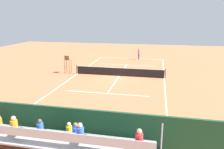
{
  "coord_description": "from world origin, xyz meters",
  "views": [
    {
      "loc": [
        -4.15,
        23.85,
        6.55
      ],
      "look_at": [
        0.0,
        4.0,
        1.2
      ],
      "focal_mm": 35.32,
      "sensor_mm": 36.0,
      "label": 1
    }
  ],
  "objects": [
    {
      "name": "courtside_bench",
      "position": [
        -1.8,
        13.27,
        0.56
      ],
      "size": [
        1.8,
        0.4,
        0.93
      ],
      "color": "#9E754C",
      "rests_on": "ground"
    },
    {
      "name": "tennis_net",
      "position": [
        0.0,
        0.0,
        0.5
      ],
      "size": [
        10.3,
        0.1,
        1.07
      ],
      "color": "black",
      "rests_on": "ground"
    },
    {
      "name": "bleacher_stand",
      "position": [
        0.01,
        15.37,
        0.95
      ],
      "size": [
        9.06,
        2.4,
        2.48
      ],
      "color": "#B2B2B7",
      "rests_on": "ground"
    },
    {
      "name": "court_line_markings",
      "position": [
        0.0,
        -0.04,
        0.0
      ],
      "size": [
        10.1,
        22.2,
        0.01
      ],
      "color": "white",
      "rests_on": "ground"
    },
    {
      "name": "umpire_chair",
      "position": [
        6.2,
        -0.01,
        1.31
      ],
      "size": [
        0.67,
        0.67,
        2.14
      ],
      "color": "brown",
      "rests_on": "ground"
    },
    {
      "name": "backdrop_wall",
      "position": [
        0.0,
        14.0,
        1.0
      ],
      "size": [
        18.0,
        0.16,
        2.0
      ],
      "primitive_type": "cube",
      "color": "#1E4C2D",
      "rests_on": "ground"
    },
    {
      "name": "tennis_ball_near",
      "position": [
        -2.23,
        -8.72,
        0.03
      ],
      "size": [
        0.07,
        0.07,
        0.07
      ],
      "primitive_type": "sphere",
      "color": "#CCDB33",
      "rests_on": "ground"
    },
    {
      "name": "tennis_player",
      "position": [
        -1.27,
        -10.62,
        1.02
      ],
      "size": [
        0.44,
        0.56,
        1.93
      ],
      "color": "navy",
      "rests_on": "ground"
    },
    {
      "name": "equipment_bag",
      "position": [
        0.39,
        13.4,
        0.18
      ],
      "size": [
        0.9,
        0.36,
        0.36
      ],
      "primitive_type": "cube",
      "color": "black",
      "rests_on": "ground"
    },
    {
      "name": "tennis_racket",
      "position": [
        -0.91,
        -10.48,
        0.01
      ],
      "size": [
        0.53,
        0.5,
        0.03
      ],
      "color": "black",
      "rests_on": "ground"
    },
    {
      "name": "ground_plane",
      "position": [
        0.0,
        0.0,
        0.0
      ],
      "size": [
        60.0,
        60.0,
        0.0
      ],
      "primitive_type": "plane",
      "color": "#CC7047"
    }
  ]
}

